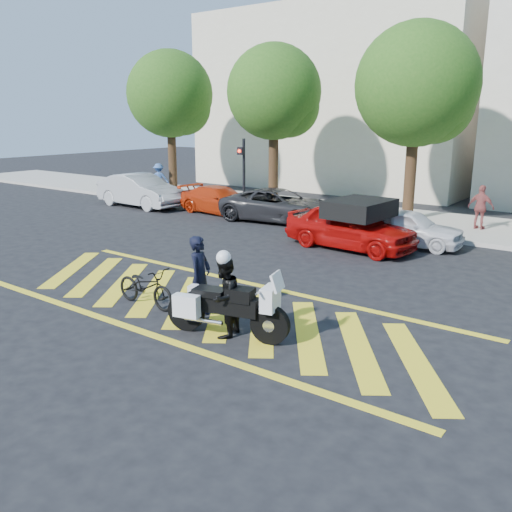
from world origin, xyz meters
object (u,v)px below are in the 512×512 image
Objects in this scene: bicycle at (146,286)px; parked_far_left at (140,191)px; red_convertible at (350,226)px; officer_bike at (200,277)px; police_motorcycle at (225,307)px; parked_mid_right at (407,227)px; parked_left at (220,200)px; parked_mid_left at (279,205)px; officer_moto at (224,297)px.

parked_far_left reaches higher than bicycle.
red_convertible reaches higher than bicycle.
bicycle is at bearing 85.65° from officer_bike.
bicycle is at bearing 175.29° from red_convertible.
police_motorcycle is at bearing -130.65° from officer_bike.
bicycle is 0.38× the size of parked_far_left.
parked_mid_right is at bearing -88.63° from parked_far_left.
parked_far_left is 4.25m from parked_left.
bicycle is at bearing -129.46° from parked_far_left.
red_convertible is 0.93× the size of parked_far_left.
officer_bike is 0.41× the size of red_convertible.
parked_far_left is at bearing 38.14° from officer_bike.
parked_mid_left is at bearing -81.57° from parked_far_left.
parked_far_left is at bearing 129.87° from police_motorcycle.
parked_far_left is at bearing 50.09° from bicycle.
officer_moto is 0.34× the size of parked_mid_left.
officer_bike is at bearing 140.22° from police_motorcycle.
red_convertible is at bearing 85.62° from police_motorcycle.
parked_mid_left is at bearing -164.86° from officer_moto.
officer_moto is (-0.02, 0.01, 0.18)m from police_motorcycle.
parked_mid_right reaches higher than police_motorcycle.
parked_mid_left is (-3.24, 10.01, 0.20)m from bicycle.
bicycle is at bearing -169.80° from parked_mid_left.
parked_mid_left is (-4.43, 2.42, -0.07)m from red_convertible.
parked_far_left is 1.28× the size of parked_mid_right.
parked_mid_right is (5.73, -0.94, -0.04)m from parked_mid_left.
parked_left is 0.85× the size of parked_mid_left.
red_convertible is 1.07× the size of parked_left.
parked_far_left is at bearing 86.45° from red_convertible.
parked_mid_left is (7.22, 0.84, -0.10)m from parked_far_left.
red_convertible is at bearing -95.95° from parked_far_left.
officer_moto reaches higher than parked_far_left.
parked_far_left is at bearing -140.14° from officer_moto.
parked_mid_left is at bearing 65.50° from red_convertible.
parked_left is (-7.48, 2.42, -0.15)m from red_convertible.
officer_bike is 1.50m from bicycle.
officer_bike reaches higher than parked_far_left.
officer_bike is 10.80m from parked_mid_left.
parked_mid_left is 1.31× the size of parked_mid_right.
bicycle is at bearing 160.91° from parked_mid_right.
police_motorcycle is 0.53× the size of parked_mid_left.
bicycle is at bearing -110.11° from officer_moto.
parked_left reaches higher than bicycle.
officer_bike is 0.49× the size of parked_mid_right.
officer_moto is 13.54m from parked_left.
bicycle is 1.09× the size of officer_moto.
parked_mid_left is (-5.77, 10.28, 0.05)m from police_motorcycle.
parked_mid_right is at bearing -14.02° from bicycle.
police_motorcycle is 0.59× the size of red_convertible.
parked_mid_left is (-4.65, 9.74, -0.22)m from officer_bike.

